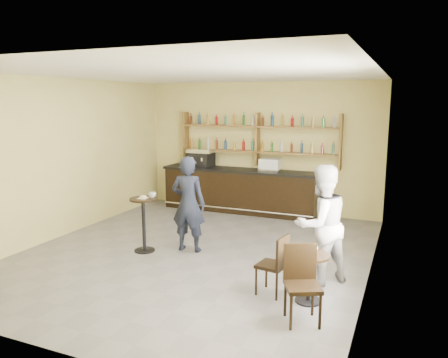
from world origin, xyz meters
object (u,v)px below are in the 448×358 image
at_px(patron_second, 321,224).
at_px(espresso_machine, 201,158).
at_px(pastry_case, 270,165).
at_px(man_main, 188,204).
at_px(pedestal_table, 144,225).
at_px(cafe_table, 309,278).
at_px(chair_west, 272,265).
at_px(chair_south, 303,286).
at_px(bar_counter, 240,190).

bearing_deg(patron_second, espresso_machine, -89.61).
height_order(pastry_case, man_main, man_main).
relative_size(espresso_machine, pedestal_table, 0.63).
distance_m(pedestal_table, cafe_table, 3.36).
xyz_separation_m(espresso_machine, cafe_table, (3.77, -4.34, -0.95)).
bearing_deg(pedestal_table, man_main, 26.19).
xyz_separation_m(man_main, patron_second, (2.50, -0.48, 0.03)).
height_order(chair_west, chair_south, chair_south).
distance_m(espresso_machine, chair_west, 5.43).
relative_size(bar_counter, pedestal_table, 3.96).
bearing_deg(patron_second, bar_counter, -99.12).
bearing_deg(espresso_machine, patron_second, -34.47).
relative_size(chair_south, patron_second, 0.53).
xyz_separation_m(espresso_machine, chair_west, (3.22, -4.29, -0.86)).
distance_m(bar_counter, cafe_table, 5.11).
bearing_deg(chair_west, cafe_table, 93.96).
bearing_deg(chair_south, cafe_table, 68.41).
height_order(pedestal_table, patron_second, patron_second).
bearing_deg(cafe_table, espresso_machine, 131.03).
xyz_separation_m(cafe_table, patron_second, (-0.00, 0.75, 0.56)).
distance_m(pastry_case, chair_west, 4.56).
xyz_separation_m(bar_counter, pedestal_table, (-0.54, -3.47, -0.04)).
xyz_separation_m(pastry_case, pedestal_table, (-1.33, -3.47, -0.72)).
bearing_deg(cafe_table, pedestal_table, 164.99).
relative_size(cafe_table, chair_west, 0.79).
xyz_separation_m(espresso_machine, man_main, (1.27, -3.10, -0.42)).
bearing_deg(man_main, cafe_table, 148.27).
bearing_deg(man_main, bar_counter, -91.93).
relative_size(espresso_machine, man_main, 0.36).
relative_size(bar_counter, chair_west, 4.53).
bearing_deg(patron_second, chair_south, 46.16).
xyz_separation_m(pedestal_table, chair_west, (2.69, -0.82, -0.06)).
xyz_separation_m(pastry_case, man_main, (-0.59, -3.10, -0.34)).
height_order(bar_counter, pastry_case, pastry_case).
relative_size(cafe_table, patron_second, 0.38).
height_order(bar_counter, patron_second, patron_second).
relative_size(espresso_machine, patron_second, 0.35).
xyz_separation_m(bar_counter, chair_west, (2.15, -4.29, -0.10)).
relative_size(pastry_case, chair_west, 0.57).
bearing_deg(pedestal_table, bar_counter, 81.13).
relative_size(man_main, cafe_table, 2.54).
bearing_deg(pedestal_table, patron_second, -2.01).
relative_size(man_main, patron_second, 0.97).
relative_size(bar_counter, patron_second, 2.19).
bearing_deg(bar_counter, pedestal_table, -98.87).
bearing_deg(bar_counter, patron_second, -53.04).
bearing_deg(chair_west, pedestal_table, -97.77).
bearing_deg(chair_south, chair_west, 106.36).
xyz_separation_m(bar_counter, man_main, (0.20, -3.10, 0.34)).
distance_m(man_main, chair_south, 3.17).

